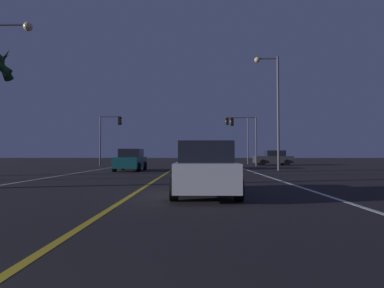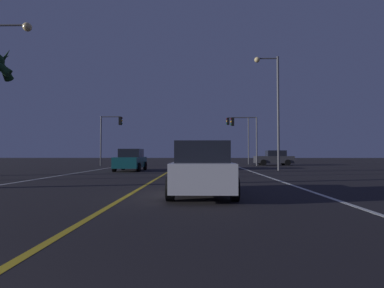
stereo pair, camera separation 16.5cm
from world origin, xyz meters
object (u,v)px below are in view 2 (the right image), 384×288
at_px(car_oncoming, 131,160).
at_px(street_lamp_right_far, 273,99).
at_px(car_ahead_far, 207,159).
at_px(traffic_light_near_right, 244,130).
at_px(traffic_light_far_right, 238,130).
at_px(car_lead_same_lane, 202,169).
at_px(traffic_light_near_left, 111,129).
at_px(car_crossing_side, 274,158).

distance_m(car_oncoming, street_lamp_right_far, 12.14).
relative_size(car_ahead_far, traffic_light_near_right, 0.81).
height_order(car_oncoming, traffic_light_far_right, traffic_light_far_right).
bearing_deg(car_ahead_far, street_lamp_right_far, -119.07).
height_order(car_lead_same_lane, traffic_light_near_left, traffic_light_near_left).
bearing_deg(traffic_light_near_left, car_lead_same_lane, -67.63).
xyz_separation_m(car_crossing_side, traffic_light_far_right, (-3.70, 3.11, 3.52)).
xyz_separation_m(car_lead_same_lane, car_oncoming, (-5.42, 14.12, 0.00)).
relative_size(car_lead_same_lane, car_ahead_far, 1.00).
relative_size(car_lead_same_lane, street_lamp_right_far, 0.48).
bearing_deg(car_crossing_side, car_oncoming, 40.18).
xyz_separation_m(traffic_light_far_right, street_lamp_right_far, (0.92, -14.56, 1.26)).
relative_size(traffic_light_near_right, traffic_light_near_left, 0.98).
height_order(car_crossing_side, car_lead_same_lane, same).
relative_size(traffic_light_near_left, street_lamp_right_far, 0.60).
height_order(car_crossing_side, traffic_light_far_right, traffic_light_far_right).
xyz_separation_m(traffic_light_near_left, street_lamp_right_far, (15.41, -9.06, 1.62)).
relative_size(traffic_light_near_right, street_lamp_right_far, 0.59).
xyz_separation_m(car_ahead_far, traffic_light_far_right, (4.20, 11.72, 3.52)).
bearing_deg(traffic_light_far_right, traffic_light_near_left, 20.79).
distance_m(traffic_light_near_right, traffic_light_near_left, 14.41).
distance_m(car_crossing_side, traffic_light_near_left, 18.61).
bearing_deg(car_crossing_side, traffic_light_far_right, -40.08).
height_order(car_crossing_side, traffic_light_near_left, traffic_light_near_left).
distance_m(car_oncoming, traffic_light_near_left, 10.77).
relative_size(car_oncoming, traffic_light_near_left, 0.80).
bearing_deg(car_lead_same_lane, traffic_light_near_right, -11.40).
height_order(traffic_light_near_left, street_lamp_right_far, street_lamp_right_far).
distance_m(car_crossing_side, car_oncoming, 18.24).
distance_m(car_crossing_side, car_ahead_far, 11.68).
bearing_deg(car_ahead_far, traffic_light_near_left, 58.86).
relative_size(car_oncoming, traffic_light_far_right, 0.73).
bearing_deg(car_crossing_side, traffic_light_near_right, 32.34).
relative_size(car_crossing_side, traffic_light_far_right, 0.73).
distance_m(car_lead_same_lane, car_ahead_far, 17.30).
bearing_deg(traffic_light_near_left, car_ahead_far, -31.14).
xyz_separation_m(car_oncoming, traffic_light_near_left, (-4.25, 9.38, 3.15)).
height_order(car_lead_same_lane, car_oncoming, same).
xyz_separation_m(car_lead_same_lane, street_lamp_right_far, (5.73, 14.44, 4.78)).
relative_size(car_crossing_side, car_lead_same_lane, 1.00).
distance_m(traffic_light_far_right, street_lamp_right_far, 14.64).
xyz_separation_m(car_crossing_side, car_ahead_far, (-7.90, -8.61, 0.00)).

